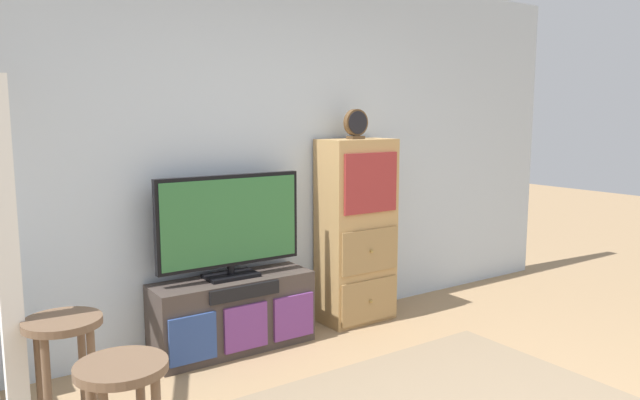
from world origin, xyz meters
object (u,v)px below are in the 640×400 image
object	(u,v)px
side_cabinet	(356,231)
desk_clock	(356,124)
television	(230,223)
bar_stool_far	(65,359)
media_console	(234,314)

from	to	relation	value
side_cabinet	desk_clock	distance (m)	0.84
television	side_cabinet	size ratio (longest dim) A/B	0.73
desk_clock	television	bearing A→B (deg)	178.45
television	desk_clock	distance (m)	1.25
side_cabinet	bar_stool_far	world-z (taller)	side_cabinet
media_console	television	world-z (taller)	television
desk_clock	bar_stool_far	distance (m)	2.68
television	side_cabinet	world-z (taller)	side_cabinet
side_cabinet	desk_clock	bearing A→B (deg)	-149.87
bar_stool_far	side_cabinet	bearing A→B (deg)	20.96
television	bar_stool_far	world-z (taller)	television
side_cabinet	television	bearing A→B (deg)	179.28
desk_clock	media_console	bearing A→B (deg)	179.74
television	media_console	bearing A→B (deg)	-90.00
media_console	television	xyz separation A→B (m)	(-0.00, 0.02, 0.64)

